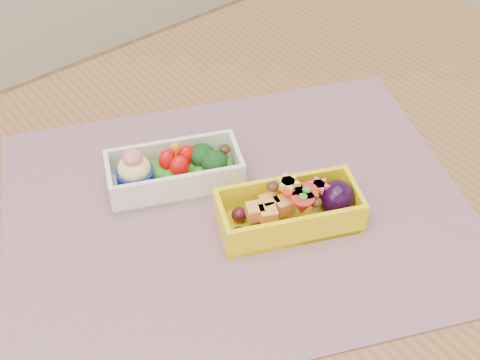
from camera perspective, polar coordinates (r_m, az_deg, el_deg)
table at (r=0.75m, az=-0.33°, el=-10.72°), size 1.20×0.80×0.75m
placemat at (r=0.70m, az=-0.23°, el=-2.74°), size 0.61×0.55×0.00m
bento_white at (r=0.72m, az=-5.94°, el=0.84°), size 0.16×0.12×0.06m
bento_yellow at (r=0.67m, az=4.70°, el=-2.61°), size 0.16×0.12×0.05m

